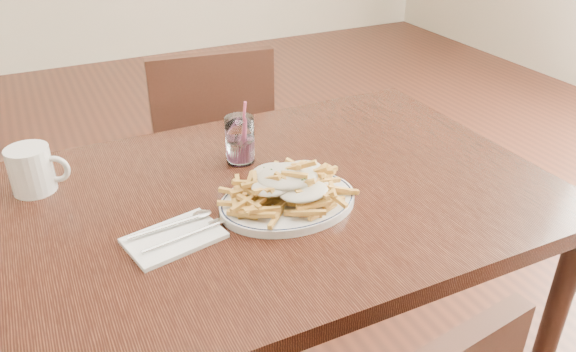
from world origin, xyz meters
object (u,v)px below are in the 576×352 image
chair_far (211,149)px  water_glass (240,142)px  table (273,220)px  coffee_mug (32,170)px  loaded_fries (288,181)px  fries_plate (288,201)px

chair_far → water_glass: size_ratio=5.72×
table → coffee_mug: bearing=154.0°
loaded_fries → coffee_mug: size_ratio=2.36×
fries_plate → chair_far: bearing=83.0°
chair_far → fries_plate: bearing=-97.0°
table → fries_plate: bearing=-88.2°
chair_far → water_glass: (-0.11, -0.60, 0.31)m
table → chair_far: bearing=82.2°
table → fries_plate: fries_plate is taller
table → loaded_fries: (0.00, -0.07, 0.14)m
loaded_fries → table: bearing=91.8°
table → loaded_fries: bearing=-88.2°
chair_far → coffee_mug: 0.83m
chair_far → coffee_mug: (-0.56, -0.53, 0.31)m
chair_far → water_glass: bearing=-100.9°
table → coffee_mug: coffee_mug is taller
water_glass → chair_far: bearing=79.1°
table → loaded_fries: loaded_fries is taller
loaded_fries → water_glass: (-0.01, 0.23, -0.01)m
loaded_fries → chair_far: bearing=83.0°
fries_plate → loaded_fries: size_ratio=1.15×
chair_far → fries_plate: chair_far is taller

